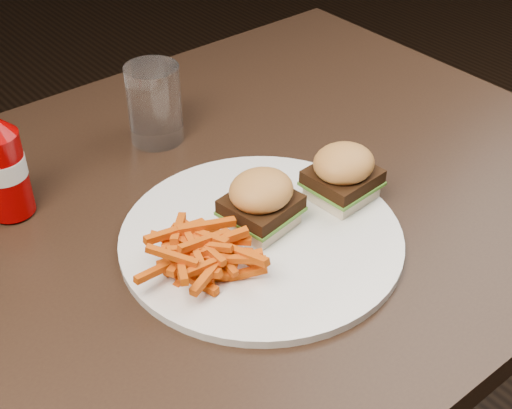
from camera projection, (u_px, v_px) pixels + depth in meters
dining_table at (189, 227)px, 0.92m from camera, size 1.20×0.80×0.04m
plate at (261, 238)px, 0.86m from camera, size 0.34×0.34×0.01m
sandwich_half_a at (261, 218)px, 0.87m from camera, size 0.08×0.08×0.02m
sandwich_half_b at (341, 191)px, 0.91m from camera, size 0.08×0.07×0.02m
fries_pile at (204, 252)px, 0.80m from camera, size 0.14×0.14×0.05m
ketchup_bottle at (4, 174)px, 0.88m from camera, size 0.07×0.07×0.11m
tumbler at (155, 106)px, 1.02m from camera, size 0.10×0.10×0.12m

